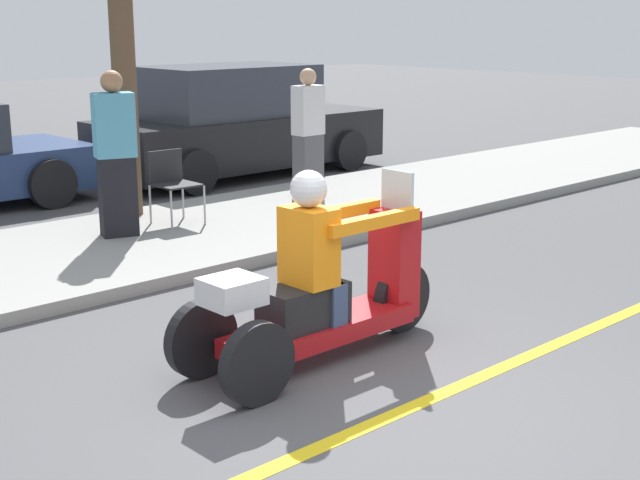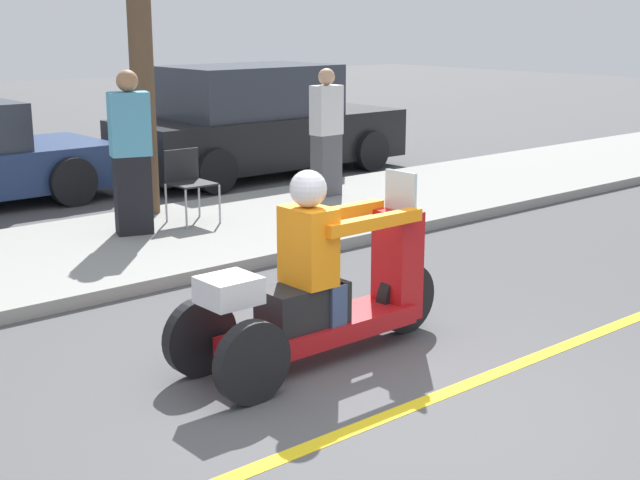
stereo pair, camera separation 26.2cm
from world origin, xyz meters
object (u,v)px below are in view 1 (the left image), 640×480
(motorcycle_trike, at_px, (320,292))
(spectator_near_curb, at_px, (308,135))
(parked_car_lot_far, at_px, (236,124))
(tree_trunk, at_px, (126,106))
(spectator_far_back, at_px, (116,157))
(folding_chair_set_back, at_px, (172,179))

(motorcycle_trike, height_order, spectator_near_curb, spectator_near_curb)
(spectator_near_curb, xyz_separation_m, parked_car_lot_far, (0.70, 2.44, -0.13))
(tree_trunk, bearing_deg, spectator_far_back, -127.70)
(tree_trunk, bearing_deg, folding_chair_set_back, -79.58)
(folding_chair_set_back, xyz_separation_m, parked_car_lot_far, (2.91, 2.56, 0.16))
(spectator_near_curb, height_order, parked_car_lot_far, spectator_near_curb)
(folding_chair_set_back, bearing_deg, tree_trunk, 100.42)
(spectator_near_curb, distance_m, spectator_far_back, 2.99)
(parked_car_lot_far, bearing_deg, tree_trunk, -148.43)
(motorcycle_trike, xyz_separation_m, spectator_near_curb, (3.62, 4.12, 0.42))
(folding_chair_set_back, distance_m, tree_trunk, 1.06)
(spectator_near_curb, bearing_deg, motorcycle_trike, -131.24)
(spectator_near_curb, relative_size, folding_chair_set_back, 2.01)
(spectator_near_curb, bearing_deg, spectator_far_back, -174.93)
(motorcycle_trike, xyz_separation_m, tree_trunk, (1.28, 4.70, 0.91))
(motorcycle_trike, distance_m, spectator_near_curb, 5.50)
(spectator_far_back, relative_size, parked_car_lot_far, 0.38)
(folding_chair_set_back, bearing_deg, motorcycle_trike, -109.40)
(spectator_far_back, bearing_deg, parked_car_lot_far, 36.26)
(spectator_far_back, distance_m, folding_chair_set_back, 0.86)
(spectator_far_back, distance_m, tree_trunk, 1.15)
(tree_trunk, bearing_deg, motorcycle_trike, -105.24)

